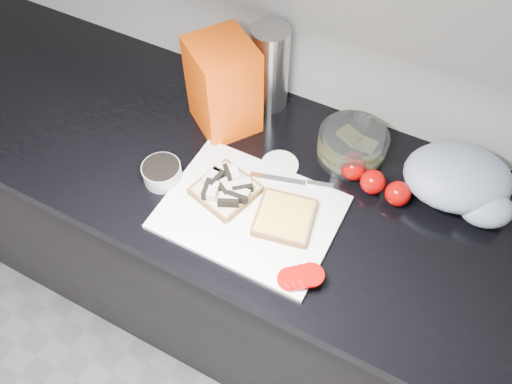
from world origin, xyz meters
TOP-DOWN VIEW (x-y plane):
  - base_cabinet at (0.00, 1.20)m, footprint 3.50×0.60m
  - countertop at (0.00, 1.20)m, footprint 3.50×0.64m
  - cutting_board at (-0.08, 1.08)m, footprint 0.40×0.30m
  - bread_left at (-0.15, 1.10)m, footprint 0.17×0.17m
  - bread_right at (0.01, 1.10)m, footprint 0.16×0.16m
  - tomato_slices at (0.10, 0.98)m, footprint 0.10×0.09m
  - knife at (-0.00, 1.21)m, footprint 0.20×0.07m
  - seed_tub at (-0.31, 1.07)m, footprint 0.10×0.10m
  - tub_lid at (-0.08, 1.25)m, footprint 0.12×0.12m
  - glass_bowl at (0.07, 1.36)m, footprint 0.17×0.17m
  - bread_bag at (-0.28, 1.32)m, footprint 0.21×0.21m
  - steel_canister at (-0.21, 1.44)m, footprint 0.10×0.10m
  - grocery_bag at (0.34, 1.36)m, footprint 0.31×0.28m
  - whole_tomatoes at (0.15, 1.28)m, footprint 0.18×0.08m

SIDE VIEW (x-z plane):
  - base_cabinet at x=0.00m, z-range 0.00..0.86m
  - countertop at x=0.00m, z-range 0.86..0.90m
  - tub_lid at x=-0.08m, z-range 0.90..0.91m
  - cutting_board at x=-0.08m, z-range 0.90..0.91m
  - knife at x=0.00m, z-range 0.91..0.92m
  - bread_right at x=0.01m, z-range 0.91..0.93m
  - tomato_slices at x=0.10m, z-range 0.91..0.93m
  - bread_left at x=-0.15m, z-range 0.91..0.95m
  - seed_tub at x=-0.31m, z-range 0.90..0.95m
  - whole_tomatoes at x=0.15m, z-range 0.90..0.96m
  - glass_bowl at x=0.07m, z-range 0.90..0.97m
  - grocery_bag at x=0.34m, z-range 0.90..1.01m
  - steel_canister at x=-0.21m, z-range 0.90..1.14m
  - bread_bag at x=-0.28m, z-range 0.90..1.15m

